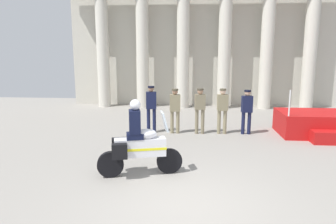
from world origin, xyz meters
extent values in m
plane|color=gray|center=(0.00, 0.00, 0.00)|extent=(28.69, 28.69, 0.00)
cube|color=beige|center=(0.64, 12.28, 3.70)|extent=(14.98, 0.30, 7.40)
cylinder|color=beige|center=(-4.87, 11.34, 3.02)|extent=(0.68, 0.68, 6.03)
cylinder|color=beige|center=(-2.66, 11.34, 3.02)|extent=(0.68, 0.68, 6.03)
cylinder|color=beige|center=(-0.46, 11.34, 3.02)|extent=(0.68, 0.68, 6.03)
cylinder|color=beige|center=(1.74, 11.34, 3.02)|extent=(0.68, 0.68, 6.03)
cylinder|color=beige|center=(3.95, 11.34, 3.02)|extent=(0.68, 0.68, 6.03)
cylinder|color=beige|center=(6.15, 11.34, 3.02)|extent=(0.68, 0.68, 6.03)
cube|color=#B71414|center=(5.05, 5.85, 0.42)|extent=(3.46, 1.85, 0.84)
cylinder|color=silver|center=(3.40, 5.01, 1.29)|extent=(0.05, 0.05, 0.90)
cylinder|color=#141938|center=(-1.54, 5.66, 0.46)|extent=(0.13, 0.13, 0.91)
cylinder|color=#141938|center=(-1.32, 5.66, 0.46)|extent=(0.13, 0.13, 0.91)
cube|color=#141938|center=(-1.43, 5.66, 1.23)|extent=(0.41, 0.27, 0.64)
sphere|color=#997056|center=(-1.43, 5.66, 1.66)|extent=(0.21, 0.21, 0.21)
cylinder|color=black|center=(-1.43, 5.66, 1.74)|extent=(0.24, 0.24, 0.06)
cylinder|color=#847A5B|center=(-0.65, 5.63, 0.42)|extent=(0.13, 0.13, 0.84)
cylinder|color=#847A5B|center=(-0.43, 5.63, 0.42)|extent=(0.13, 0.13, 0.84)
cube|color=#847A5B|center=(-0.54, 5.63, 1.15)|extent=(0.41, 0.27, 0.62)
sphere|color=#997056|center=(-0.54, 5.63, 1.57)|extent=(0.21, 0.21, 0.21)
cylinder|color=#4F4937|center=(-0.54, 5.63, 1.65)|extent=(0.24, 0.24, 0.06)
cylinder|color=#7A7056|center=(0.27, 5.65, 0.46)|extent=(0.13, 0.13, 0.92)
cylinder|color=#7A7056|center=(0.49, 5.65, 0.46)|extent=(0.13, 0.13, 0.92)
cube|color=#7A7056|center=(0.38, 5.65, 1.20)|extent=(0.41, 0.27, 0.57)
sphere|color=tan|center=(0.38, 5.65, 1.59)|extent=(0.21, 0.21, 0.21)
cylinder|color=#494334|center=(0.38, 5.65, 1.67)|extent=(0.24, 0.24, 0.06)
cylinder|color=#847A5B|center=(1.10, 5.70, 0.44)|extent=(0.13, 0.13, 0.88)
cylinder|color=#847A5B|center=(1.32, 5.70, 0.44)|extent=(0.13, 0.13, 0.88)
cube|color=#847A5B|center=(1.21, 5.70, 1.18)|extent=(0.41, 0.27, 0.59)
sphere|color=beige|center=(1.21, 5.70, 1.58)|extent=(0.21, 0.21, 0.21)
cylinder|color=#4F4937|center=(1.21, 5.70, 1.66)|extent=(0.24, 0.24, 0.06)
cylinder|color=#141938|center=(1.99, 5.72, 0.41)|extent=(0.13, 0.13, 0.83)
cylinder|color=#141938|center=(2.21, 5.72, 0.41)|extent=(0.13, 0.13, 0.83)
cube|color=#141938|center=(2.10, 5.72, 1.13)|extent=(0.41, 0.27, 0.61)
sphere|color=tan|center=(2.10, 5.72, 1.54)|extent=(0.21, 0.21, 0.21)
cylinder|color=black|center=(2.10, 5.72, 1.62)|extent=(0.24, 0.24, 0.06)
cylinder|color=black|center=(-0.44, 1.63, 0.32)|extent=(0.65, 0.25, 0.64)
cylinder|color=black|center=(-1.84, 1.27, 0.32)|extent=(0.65, 0.29, 0.64)
cube|color=silver|center=(-1.14, 1.45, 0.72)|extent=(1.28, 0.61, 0.44)
ellipsoid|color=silver|center=(-0.99, 1.49, 1.04)|extent=(0.58, 0.44, 0.26)
cube|color=yellow|center=(-1.14, 1.45, 0.70)|extent=(1.30, 0.63, 0.06)
cube|color=silver|center=(-0.56, 1.60, 1.34)|extent=(0.25, 0.43, 0.47)
cube|color=black|center=(-1.69, 1.58, 0.72)|extent=(0.39, 0.26, 0.36)
cube|color=black|center=(-1.56, 1.07, 0.72)|extent=(0.39, 0.26, 0.36)
cube|color=black|center=(-1.25, 1.42, 1.01)|extent=(0.47, 0.43, 0.14)
cube|color=black|center=(-1.25, 1.42, 1.36)|extent=(0.34, 0.41, 0.56)
sphere|color=silver|center=(-1.24, 1.42, 1.77)|extent=(0.26, 0.26, 0.26)
camera|label=1|loc=(0.14, -5.79, 2.98)|focal=33.46mm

